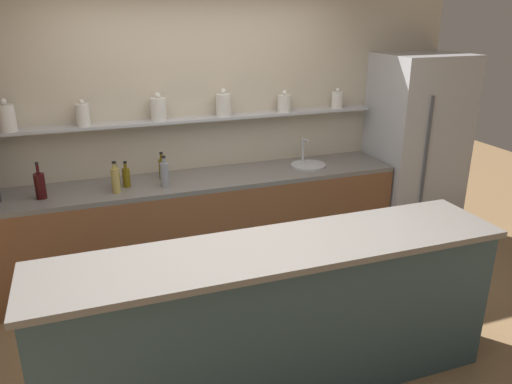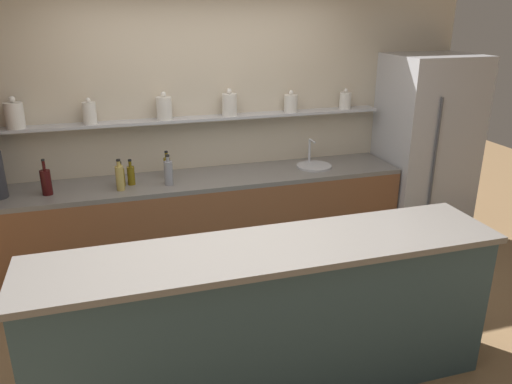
# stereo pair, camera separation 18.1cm
# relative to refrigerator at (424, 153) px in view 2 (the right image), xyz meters

# --- Properties ---
(ground_plane) EXTENTS (12.00, 12.00, 0.00)m
(ground_plane) POSITION_rel_refrigerator_xyz_m (-2.19, -1.20, -0.97)
(ground_plane) COLOR olive
(back_wall_unit) EXTENTS (5.20, 0.28, 2.60)m
(back_wall_unit) POSITION_rel_refrigerator_xyz_m (-2.19, 0.40, 0.34)
(back_wall_unit) COLOR beige
(back_wall_unit) RESTS_ON ground_plane
(back_counter_unit) EXTENTS (3.68, 0.62, 0.92)m
(back_counter_unit) POSITION_rel_refrigerator_xyz_m (-2.27, 0.04, -0.51)
(back_counter_unit) COLOR brown
(back_counter_unit) RESTS_ON ground_plane
(island_counter) EXTENTS (2.88, 0.61, 1.02)m
(island_counter) POSITION_rel_refrigerator_xyz_m (-2.19, -1.64, -0.46)
(island_counter) COLOR #334C56
(island_counter) RESTS_ON ground_plane
(refrigerator) EXTENTS (0.83, 0.73, 1.94)m
(refrigerator) POSITION_rel_refrigerator_xyz_m (0.00, 0.00, 0.00)
(refrigerator) COLOR #B7B7BC
(refrigerator) RESTS_ON ground_plane
(sink_fixture) EXTENTS (0.33, 0.33, 0.25)m
(sink_fixture) POSITION_rel_refrigerator_xyz_m (-1.19, 0.05, -0.03)
(sink_fixture) COLOR #B7B7BC
(sink_fixture) RESTS_ON back_counter_unit
(bottle_spirit_0) EXTENTS (0.07, 0.07, 0.27)m
(bottle_spirit_0) POSITION_rel_refrigerator_xyz_m (-2.58, -0.07, 0.06)
(bottle_spirit_0) COLOR gray
(bottle_spirit_0) RESTS_ON back_counter_unit
(bottle_oil_1) EXTENTS (0.07, 0.07, 0.21)m
(bottle_oil_1) POSITION_rel_refrigerator_xyz_m (-2.97, 0.03, 0.03)
(bottle_oil_1) COLOR olive
(bottle_oil_1) RESTS_ON back_counter_unit
(bottle_oil_2) EXTENTS (0.06, 0.06, 0.22)m
(bottle_oil_2) POSITION_rel_refrigerator_xyz_m (-2.88, 0.03, 0.04)
(bottle_oil_2) COLOR brown
(bottle_oil_2) RESTS_ON back_counter_unit
(bottle_spirit_3) EXTENTS (0.07, 0.07, 0.27)m
(bottle_spirit_3) POSITION_rel_refrigerator_xyz_m (-2.98, -0.09, 0.06)
(bottle_spirit_3) COLOR tan
(bottle_spirit_3) RESTS_ON back_counter_unit
(bottle_oil_4) EXTENTS (0.06, 0.06, 0.24)m
(bottle_oil_4) POSITION_rel_refrigerator_xyz_m (-2.56, 0.14, 0.05)
(bottle_oil_4) COLOR brown
(bottle_oil_4) RESTS_ON back_counter_unit
(bottle_wine_5) EXTENTS (0.08, 0.08, 0.30)m
(bottle_wine_5) POSITION_rel_refrigerator_xyz_m (-3.55, -0.02, 0.06)
(bottle_wine_5) COLOR #380C0C
(bottle_wine_5) RESTS_ON back_counter_unit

